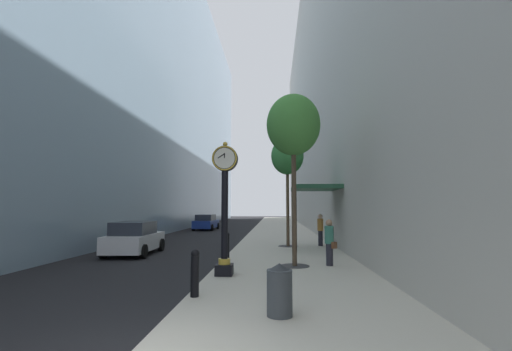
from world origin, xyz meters
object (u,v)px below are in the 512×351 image
object	(u,v)px
bollard_third	(227,246)
trash_bin	(280,289)
street_clock	(225,201)
pedestrian_by_clock	(320,229)
bollard_nearest	(195,272)
street_tree_near	(293,126)
street_tree_mid_near	(287,157)
pedestrian_walking	(329,241)
car_blue_near	(206,222)
car_white_mid	(134,238)

from	to	relation	value
bollard_third	trash_bin	size ratio (longest dim) A/B	1.10
street_clock	pedestrian_by_clock	xyz separation A→B (m)	(4.22, 8.83, -1.44)
bollard_nearest	pedestrian_by_clock	size ratio (longest dim) A/B	0.65
bollard_third	street_tree_near	world-z (taller)	street_tree_near
trash_bin	pedestrian_by_clock	size ratio (longest dim) A/B	0.59
street_tree_mid_near	pedestrian_walking	distance (m)	7.76
bollard_nearest	street_tree_near	world-z (taller)	street_tree_near
street_tree_mid_near	car_blue_near	xyz separation A→B (m)	(-7.71, 15.77, -4.39)
bollard_third	pedestrian_by_clock	xyz separation A→B (m)	(4.55, 5.71, 0.35)
pedestrian_by_clock	car_white_mid	world-z (taller)	pedestrian_by_clock
bollard_nearest	street_tree_near	distance (m)	7.12
street_tree_near	car_blue_near	xyz separation A→B (m)	(-7.71, 22.40, -4.67)
pedestrian_walking	pedestrian_by_clock	xyz separation A→B (m)	(0.52, 6.78, 0.05)
pedestrian_by_clock	car_blue_near	size ratio (longest dim) A/B	0.40
street_tree_near	street_tree_mid_near	bearing A→B (deg)	90.00
pedestrian_by_clock	pedestrian_walking	bearing A→B (deg)	-94.40
bollard_third	bollard_nearest	bearing A→B (deg)	-90.00
street_tree_mid_near	pedestrian_by_clock	distance (m)	4.47
street_tree_near	street_tree_mid_near	world-z (taller)	street_tree_near
bollard_third	pedestrian_walking	distance (m)	4.18
bollard_nearest	car_blue_near	world-z (taller)	car_blue_near
street_tree_mid_near	car_white_mid	world-z (taller)	street_tree_mid_near
street_clock	bollard_nearest	xyz separation A→B (m)	(-0.34, -2.75, -1.79)
street_clock	bollard_third	xyz separation A→B (m)	(-0.34, 3.12, -1.79)
street_tree_mid_near	bollard_third	bearing A→B (deg)	-116.64
car_white_mid	pedestrian_by_clock	bearing A→B (deg)	18.02
street_clock	car_blue_near	world-z (taller)	street_clock
street_tree_mid_near	bollard_nearest	bearing A→B (deg)	-103.51
bollard_third	pedestrian_walking	xyz separation A→B (m)	(4.03, -1.06, 0.31)
street_tree_near	street_tree_mid_near	size ratio (longest dim) A/B	1.06
street_clock	car_white_mid	distance (m)	8.00
trash_bin	street_clock	bearing A→B (deg)	112.47
trash_bin	car_blue_near	size ratio (longest dim) A/B	0.24
bollard_nearest	pedestrian_by_clock	distance (m)	12.45
bollard_nearest	bollard_third	world-z (taller)	same
street_clock	street_tree_mid_near	world-z (taller)	street_tree_mid_near
bollard_nearest	bollard_third	xyz separation A→B (m)	(0.00, 5.87, 0.00)
bollard_third	car_blue_near	size ratio (longest dim) A/B	0.26
bollard_third	car_blue_near	xyz separation A→B (m)	(-5.01, 21.16, 0.02)
bollard_third	street_tree_near	bearing A→B (deg)	-24.56
car_white_mid	street_tree_mid_near	bearing A→B (deg)	19.90
pedestrian_walking	bollard_third	bearing A→B (deg)	165.24
car_blue_near	car_white_mid	distance (m)	18.54
pedestrian_by_clock	car_white_mid	distance (m)	10.00
street_clock	street_tree_near	xyz separation A→B (m)	(2.37, 1.88, 2.90)
bollard_nearest	trash_bin	world-z (taller)	bollard_nearest
bollard_third	street_tree_mid_near	world-z (taller)	street_tree_mid_near
street_tree_mid_near	trash_bin	size ratio (longest dim) A/B	5.86
car_white_mid	pedestrian_walking	bearing A→B (deg)	-22.31
pedestrian_by_clock	bollard_third	bearing A→B (deg)	-128.55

